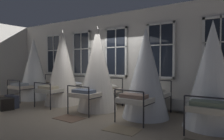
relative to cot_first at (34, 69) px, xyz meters
The scene contains 12 objects.
ground 3.76m from the cot_first, ahead, with size 21.00×21.00×0.00m, color gray.
back_wall_with_windows 3.74m from the cot_first, 18.08° to the left, with size 11.50×0.10×3.43m, color silver.
window_bank 3.69m from the cot_first, 16.31° to the left, with size 7.93×0.10×2.81m.
cot_first is the anchor object (origin of this frame).
cot_second 1.82m from the cot_first, ahead, with size 1.35×1.95×2.86m.
cot_third 3.52m from the cot_first, ahead, with size 1.35×1.94×2.81m.
cot_fourth 5.25m from the cot_first, ahead, with size 1.35×1.95×2.59m.
cot_fifth 6.98m from the cot_first, ahead, with size 1.35×1.95×2.59m.
rug_third 4.00m from the cot_first, 21.16° to the right, with size 0.80×0.56×0.01m, color brown.
rug_fourth 5.60m from the cot_first, 14.53° to the right, with size 0.80×0.56×0.01m, color #8E7A5B.
suitcase_dark 2.05m from the cot_first, 59.56° to the right, with size 0.57×0.23×0.47m.
travel_trunk 2.26m from the cot_first, 62.38° to the right, with size 0.64×0.40×0.39m, color black.
Camera 1 is at (4.22, -5.25, 1.56)m, focal length 32.98 mm.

